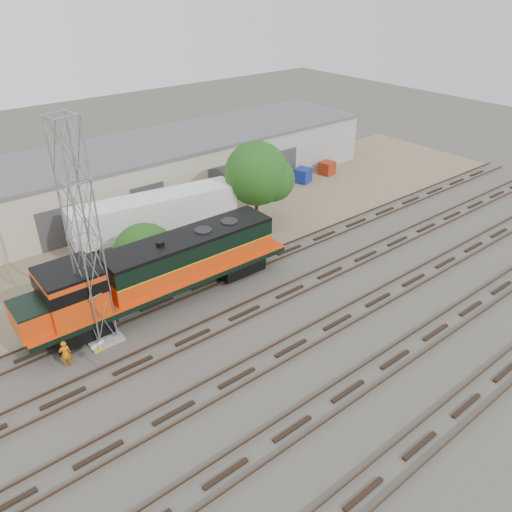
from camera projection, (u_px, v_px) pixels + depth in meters
ground at (259, 325)px, 31.63m from camera, size 140.00×140.00×0.00m
dirt_strip at (147, 239)px, 41.79m from camera, size 80.00×16.00×0.02m
tracks at (291, 348)px, 29.56m from camera, size 80.00×20.40×0.28m
warehouse at (103, 182)px, 45.91m from camera, size 58.40×10.40×5.30m
locomotive at (158, 271)px, 32.47m from camera, size 18.62×3.27×4.48m
signal_tower at (85, 243)px, 27.18m from camera, size 2.00×2.00×13.56m
sign_post at (99, 351)px, 27.32m from camera, size 0.79×0.26×1.98m
worker at (65, 354)px, 27.92m from camera, size 0.69×0.51×1.74m
semi_trailer at (159, 213)px, 40.13m from camera, size 13.66×4.66×4.13m
dumpster_blue at (303, 175)px, 52.79m from camera, size 1.98×1.92×1.50m
dumpster_red at (327, 168)px, 54.90m from camera, size 1.70×1.62×1.40m
tree_mid at (150, 257)px, 35.32m from camera, size 4.87×4.64×4.64m
tree_east at (261, 175)px, 42.28m from camera, size 5.73×5.46×7.37m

